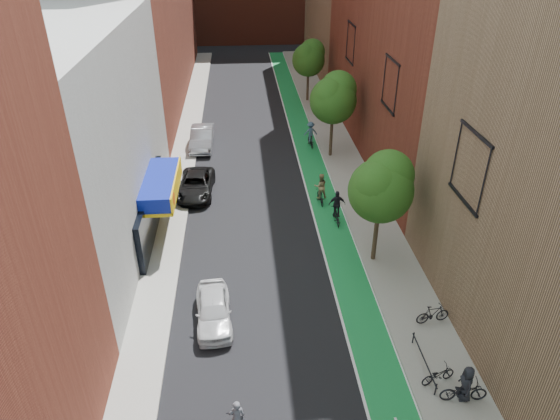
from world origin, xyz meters
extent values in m
cube|color=#167F39|center=(4.00, 26.00, 0.01)|extent=(2.00, 68.00, 0.01)
cube|color=gray|center=(-6.00, 26.00, 0.07)|extent=(2.00, 68.00, 0.15)
cube|color=gray|center=(6.50, 26.00, 0.07)|extent=(3.00, 68.00, 0.15)
cube|color=silver|center=(-11.00, 14.00, 6.00)|extent=(8.00, 20.00, 12.00)
cube|color=maroon|center=(12.00, 26.00, 11.00)|extent=(8.00, 28.00, 22.00)
cylinder|color=#332619|center=(5.60, 10.00, 1.65)|extent=(0.24, 0.24, 3.30)
sphere|color=#204813|center=(5.60, 10.00, 4.38)|extent=(3.36, 3.36, 3.36)
sphere|color=#204813|center=(6.00, 10.30, 5.10)|extent=(2.64, 2.64, 2.64)
sphere|color=#204813|center=(5.30, 9.70, 4.86)|extent=(2.40, 2.40, 2.40)
cylinder|color=#332619|center=(5.60, 24.00, 1.73)|extent=(0.24, 0.24, 3.47)
sphere|color=#204813|center=(5.60, 24.00, 4.60)|extent=(3.53, 3.53, 3.53)
sphere|color=#204813|center=(6.00, 24.30, 5.36)|extent=(2.77, 2.77, 2.77)
sphere|color=#204813|center=(5.30, 23.70, 5.10)|extent=(2.52, 2.52, 2.52)
cylinder|color=#332619|center=(5.60, 38.00, 1.59)|extent=(0.24, 0.24, 3.19)
sphere|color=#204813|center=(5.60, 38.00, 4.23)|extent=(3.25, 3.25, 3.25)
sphere|color=#204813|center=(6.00, 38.30, 4.93)|extent=(2.55, 2.55, 2.55)
sphere|color=#204813|center=(5.30, 37.70, 4.70)|extent=(2.32, 2.32, 2.32)
imported|color=silver|center=(-3.00, 5.88, 0.68)|extent=(1.91, 4.12, 1.37)
imported|color=black|center=(-4.60, 18.65, 0.68)|extent=(2.53, 5.04, 1.37)
imported|color=#919399|center=(-4.60, 26.81, 0.82)|extent=(1.88, 5.05, 1.65)
imported|color=#515159|center=(-1.94, -0.35, 1.14)|extent=(0.63, 0.47, 1.58)
imported|color=black|center=(3.67, 16.65, 0.48)|extent=(0.59, 1.62, 0.95)
imported|color=tan|center=(3.67, 16.75, 1.22)|extent=(0.90, 0.73, 1.74)
imported|color=black|center=(4.32, 14.17, 0.45)|extent=(0.62, 1.72, 0.90)
imported|color=black|center=(4.32, 14.27, 1.23)|extent=(1.04, 0.45, 1.76)
imported|color=black|center=(4.32, 26.26, 0.51)|extent=(0.65, 1.73, 1.01)
imported|color=#3E5870|center=(4.32, 26.36, 1.21)|extent=(1.17, 0.75, 1.72)
imported|color=black|center=(6.77, 0.48, 0.63)|extent=(1.88, 0.75, 0.97)
imported|color=black|center=(7.09, 4.81, 0.64)|extent=(1.68, 0.68, 0.98)
imported|color=black|center=(6.11, 1.42, 0.55)|extent=(1.59, 0.91, 0.79)
imported|color=black|center=(6.85, 0.57, 0.96)|extent=(0.54, 0.80, 1.61)
camera|label=1|loc=(-1.37, -11.94, 16.37)|focal=32.00mm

